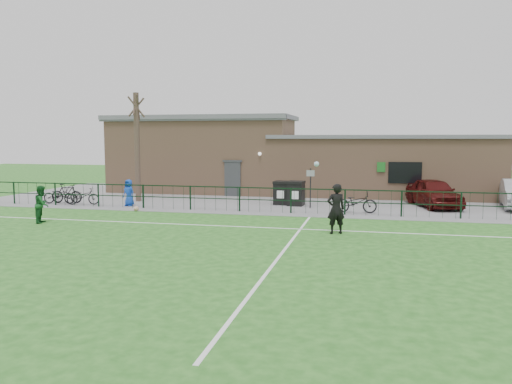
% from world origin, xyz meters
% --- Properties ---
extents(ground, '(90.00, 90.00, 0.00)m').
position_xyz_m(ground, '(0.00, 0.00, 0.00)').
color(ground, '#215B1A').
rests_on(ground, ground).
extents(paving_strip, '(34.00, 13.00, 0.02)m').
position_xyz_m(paving_strip, '(0.00, 13.50, 0.01)').
color(paving_strip, slate).
rests_on(paving_strip, ground).
extents(pitch_line_touch, '(28.00, 0.10, 0.01)m').
position_xyz_m(pitch_line_touch, '(0.00, 7.80, 0.00)').
color(pitch_line_touch, white).
rests_on(pitch_line_touch, ground).
extents(pitch_line_mid, '(28.00, 0.10, 0.01)m').
position_xyz_m(pitch_line_mid, '(0.00, 4.00, 0.00)').
color(pitch_line_mid, white).
rests_on(pitch_line_mid, ground).
extents(pitch_line_perp, '(0.10, 16.00, 0.01)m').
position_xyz_m(pitch_line_perp, '(2.00, 0.00, 0.00)').
color(pitch_line_perp, white).
rests_on(pitch_line_perp, ground).
extents(perimeter_fence, '(28.00, 0.10, 1.20)m').
position_xyz_m(perimeter_fence, '(0.00, 8.00, 0.60)').
color(perimeter_fence, black).
rests_on(perimeter_fence, ground).
extents(bare_tree, '(0.30, 0.30, 6.00)m').
position_xyz_m(bare_tree, '(-8.00, 10.50, 3.00)').
color(bare_tree, '#423128').
rests_on(bare_tree, ground).
extents(wheelie_bin_left, '(0.81, 0.90, 1.15)m').
position_xyz_m(wheelie_bin_left, '(0.06, 10.91, 0.60)').
color(wheelie_bin_left, black).
rests_on(wheelie_bin_left, paving_strip).
extents(wheelie_bin_right, '(0.85, 0.95, 1.19)m').
position_xyz_m(wheelie_bin_right, '(0.86, 10.65, 0.61)').
color(wheelie_bin_right, black).
rests_on(wheelie_bin_right, paving_strip).
extents(sign_post, '(0.06, 0.06, 2.00)m').
position_xyz_m(sign_post, '(1.70, 9.79, 1.02)').
color(sign_post, black).
rests_on(sign_post, paving_strip).
extents(car_maroon, '(2.85, 4.60, 1.46)m').
position_xyz_m(car_maroon, '(7.79, 11.66, 0.75)').
color(car_maroon, '#450D0C').
rests_on(car_maroon, paving_strip).
extents(bicycle_a, '(1.80, 0.79, 0.92)m').
position_xyz_m(bicycle_a, '(-11.67, 8.57, 0.48)').
color(bicycle_a, black).
rests_on(bicycle_a, paving_strip).
extents(bicycle_b, '(1.77, 0.69, 1.04)m').
position_xyz_m(bicycle_b, '(-11.40, 8.86, 0.54)').
color(bicycle_b, black).
rests_on(bicycle_b, paving_strip).
extents(bicycle_c, '(1.80, 1.06, 0.90)m').
position_xyz_m(bicycle_c, '(-10.19, 8.48, 0.47)').
color(bicycle_c, black).
rests_on(bicycle_c, paving_strip).
extents(bicycle_e, '(1.93, 0.71, 1.01)m').
position_xyz_m(bicycle_e, '(3.98, 8.70, 0.52)').
color(bicycle_e, black).
rests_on(bicycle_e, paving_strip).
extents(spectator_child, '(0.76, 0.59, 1.38)m').
position_xyz_m(spectator_child, '(-7.58, 8.56, 0.71)').
color(spectator_child, blue).
rests_on(spectator_child, paving_strip).
extents(goalkeeper_kick, '(1.55, 3.45, 2.53)m').
position_xyz_m(goalkeeper_kick, '(3.37, 3.43, 0.96)').
color(goalkeeper_kick, black).
rests_on(goalkeeper_kick, ground).
extents(outfield_player, '(0.79, 0.90, 1.56)m').
position_xyz_m(outfield_player, '(-8.71, 3.09, 0.78)').
color(outfield_player, '#175022').
rests_on(outfield_player, ground).
extents(ball_ground, '(0.25, 0.25, 0.25)m').
position_xyz_m(ball_ground, '(-6.42, 7.04, 0.12)').
color(ball_ground, silver).
rests_on(ball_ground, ground).
extents(clubhouse, '(24.25, 5.40, 4.96)m').
position_xyz_m(clubhouse, '(-0.88, 16.50, 2.22)').
color(clubhouse, '#A97E5E').
rests_on(clubhouse, ground).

